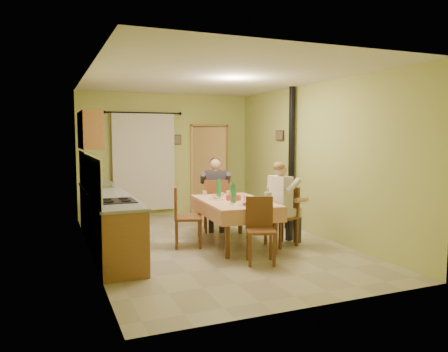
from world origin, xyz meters
name	(u,v)px	position (x,y,z in m)	size (l,w,h in m)	color
floor	(213,244)	(0.00, 0.00, 0.00)	(4.00, 6.00, 0.01)	tan
room_shell	(213,137)	(0.00, 0.00, 1.82)	(4.04, 6.04, 2.82)	#C1C866
kitchen_run	(107,219)	(-1.71, 0.40, 0.48)	(0.64, 3.64, 1.56)	brown
upper_cabinets	(90,130)	(-1.82, 1.70, 1.95)	(0.35, 1.40, 0.70)	brown
curtain	(144,161)	(-0.55, 2.90, 1.26)	(1.70, 0.07, 2.22)	black
doorway	(209,169)	(1.00, 2.84, 1.05)	(0.96, 0.59, 2.15)	black
dining_table	(235,223)	(0.32, -0.20, 0.38)	(1.17, 1.84, 0.76)	#E4A07A
tableware	(238,197)	(0.33, -0.31, 0.83)	(0.75, 1.65, 0.33)	white
chair_far	(215,216)	(0.40, 0.90, 0.29)	(0.56, 0.56, 1.02)	brown
chair_near	(261,244)	(0.24, -1.33, 0.29)	(0.51, 0.51, 0.96)	brown
chair_right	(282,228)	(1.04, -0.55, 0.29)	(0.51, 0.51, 0.99)	brown
chair_left	(187,229)	(-0.46, -0.01, 0.29)	(0.57, 0.57, 1.01)	brown
man_far	(215,186)	(0.40, 0.91, 0.88)	(0.64, 0.57, 1.39)	#38333D
man_right	(282,194)	(1.02, -0.55, 0.88)	(0.54, 0.63, 1.39)	silver
stove_flue	(291,177)	(1.90, 0.60, 1.02)	(0.24, 0.24, 2.80)	black
picture_back	(177,140)	(0.25, 2.97, 1.75)	(0.19, 0.03, 0.23)	black
picture_right	(280,135)	(1.97, 1.20, 1.85)	(0.03, 0.31, 0.21)	brown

